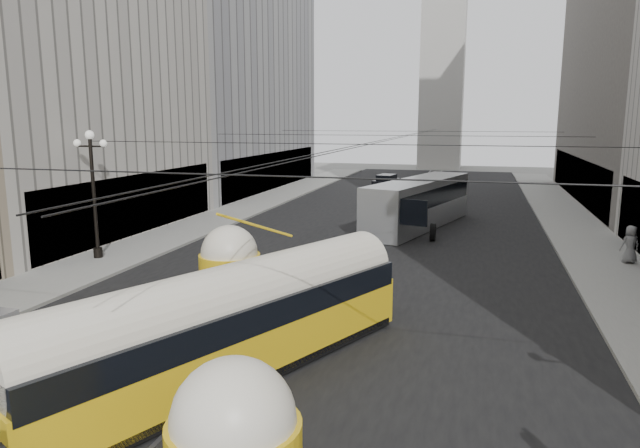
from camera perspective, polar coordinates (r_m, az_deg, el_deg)
The scene contains 14 objects.
road at distance 39.61m, azimuth 6.95°, elevation 0.10°, with size 20.00×85.00×0.02m, color black.
sidewalk_left at distance 46.20m, azimuth -7.24°, elevation 1.66°, with size 4.00×72.00×0.15m, color gray.
sidewalk_right at distance 43.05m, azimuth 23.68°, elevation 0.22°, with size 4.00×72.00×0.15m, color gray.
rail_left at distance 39.73m, azimuth 5.88°, elevation 0.15°, with size 0.12×85.00×0.04m, color gray.
rail_right at distance 39.51m, azimuth 8.02°, elevation 0.05°, with size 0.12×85.00×0.04m, color gray.
building_left_far at distance 60.34m, azimuth -10.26°, elevation 17.18°, with size 12.60×28.60×28.60m.
distant_tower at distance 86.60m, azimuth 12.20°, elevation 15.45°, with size 6.00×6.00×31.36m.
lamppost_left_mid at distance 30.48m, azimuth -21.73°, elevation 3.46°, with size 1.86×0.44×6.37m.
catenary at distance 37.98m, azimuth 7.08°, elevation 8.59°, with size 25.00×72.00×0.23m.
streetcar at distance 15.99m, azimuth -8.87°, elevation -9.76°, with size 7.47×13.49×3.20m.
city_bus at distance 38.10m, azimuth 9.84°, elevation 2.26°, with size 5.93×12.91×3.17m.
sedan_white_far at distance 48.73m, azimuth 11.45°, elevation 2.63°, with size 3.36×4.61×1.35m.
sedan_dark_far at distance 60.34m, azimuth 6.66°, elevation 4.24°, with size 2.48×4.54×1.36m.
pedestrian_sidewalk_right at distance 31.47m, azimuth 28.61°, elevation -1.80°, with size 0.91×0.56×1.85m, color slate.
Camera 1 is at (5.85, -6.04, 7.05)m, focal length 32.00 mm.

